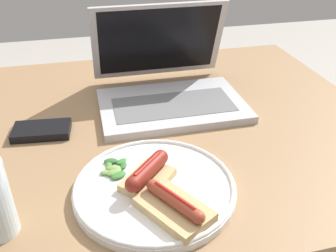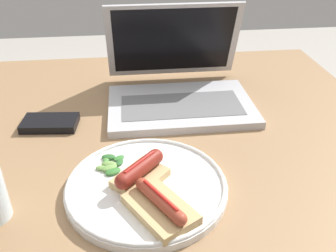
% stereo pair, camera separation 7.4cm
% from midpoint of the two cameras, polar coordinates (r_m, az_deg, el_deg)
% --- Properties ---
extents(desk, '(1.08, 0.85, 0.73)m').
position_cam_midpoint_polar(desk, '(0.92, 0.41, -4.14)').
color(desk, '#93704C').
rests_on(desk, ground_plane).
extents(laptop, '(0.35, 0.31, 0.23)m').
position_cam_midpoint_polar(laptop, '(0.94, 3.85, 6.04)').
color(laptop, '#B7B7BC').
rests_on(laptop, desk).
extents(plate, '(0.29, 0.29, 0.02)m').
position_cam_midpoint_polar(plate, '(0.67, -0.11, -9.23)').
color(plate, white).
rests_on(plate, desk).
extents(sausage_toast_left, '(0.11, 0.11, 0.04)m').
position_cam_midpoint_polar(sausage_toast_left, '(0.66, -1.07, -7.23)').
color(sausage_toast_left, tan).
rests_on(sausage_toast_left, plate).
extents(sausage_toast_middle, '(0.12, 0.14, 0.04)m').
position_cam_midpoint_polar(sausage_toast_middle, '(0.60, 2.38, -12.29)').
color(sausage_toast_middle, tan).
rests_on(sausage_toast_middle, plate).
extents(salad_pile, '(0.06, 0.07, 0.01)m').
position_cam_midpoint_polar(salad_pile, '(0.70, -5.84, -5.97)').
color(salad_pile, '#709E4C').
rests_on(salad_pile, plate).
extents(external_drive, '(0.13, 0.08, 0.02)m').
position_cam_midpoint_polar(external_drive, '(0.88, -15.24, 0.53)').
color(external_drive, black).
rests_on(external_drive, desk).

